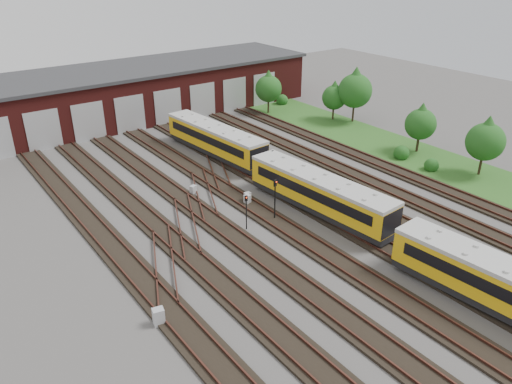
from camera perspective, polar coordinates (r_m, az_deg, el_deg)
ground at (r=37.52m, az=10.62°, el=-6.34°), size 120.00×120.00×0.00m
track_network at (r=37.69m, az=9.82°, el=-5.91°), size 30.40×70.00×0.33m
maintenance_shed at (r=67.57m, az=-14.77°, el=10.89°), size 51.00×12.50×6.35m
grass_verge at (r=56.59m, az=16.69°, el=4.38°), size 8.00×55.00×0.05m
metro_train at (r=41.22m, az=7.28°, el=-0.08°), size 3.61×46.30×2.92m
signal_mast_0 at (r=38.40m, az=-1.11°, el=-1.86°), size 0.24×0.23×2.92m
signal_mast_1 at (r=48.65m, az=-1.73°, el=4.02°), size 0.23×0.21×2.51m
signal_mast_2 at (r=46.10m, az=1.88°, el=3.40°), size 0.32×0.30×3.26m
signal_mast_3 at (r=39.60m, az=2.19°, el=-0.31°), size 0.31×0.30×3.55m
relay_cabinet_0 at (r=30.41m, az=-11.07°, el=-13.81°), size 0.76×0.67×1.09m
relay_cabinet_1 at (r=44.89m, az=-7.18°, el=0.21°), size 0.63×0.57×0.87m
relay_cabinet_2 at (r=42.81m, az=-0.99°, el=-0.90°), size 0.61×0.54×0.88m
relay_cabinet_3 at (r=43.27m, az=-0.98°, el=-0.60°), size 0.55×0.46×0.88m
relay_cabinet_4 at (r=49.96m, az=2.20°, el=3.17°), size 0.62×0.55×0.90m
tree_0 at (r=67.08m, az=1.44°, el=12.07°), size 3.50×3.50×5.79m
tree_1 at (r=65.10m, az=8.95°, el=10.94°), size 3.08×3.08×5.11m
tree_2 at (r=64.35m, az=11.29°, el=11.71°), size 4.23×4.23×7.02m
tree_3 at (r=56.07m, az=18.35°, el=7.75°), size 3.30×3.30×5.47m
tree_4 at (r=52.05m, az=24.82°, el=5.69°), size 3.62×3.62×6.00m
bush_0 at (r=52.45m, az=19.44°, el=3.10°), size 1.43×1.43×1.43m
bush_1 at (r=54.51m, az=16.31°, el=4.51°), size 1.64×1.64×1.64m
bush_2 at (r=72.02m, az=3.00°, el=10.63°), size 1.64×1.64×1.64m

